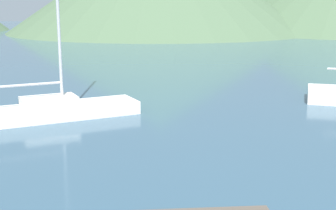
{
  "coord_description": "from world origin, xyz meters",
  "views": [
    {
      "loc": [
        -1.69,
        -1.0,
        4.5
      ],
      "look_at": [
        -0.31,
        14.0,
        1.2
      ],
      "focal_mm": 50.0,
      "sensor_mm": 36.0,
      "label": 1
    }
  ],
  "objects": [
    {
      "name": "sailboat_inner",
      "position": [
        -4.71,
        17.36,
        0.44
      ],
      "size": [
        7.24,
        4.15,
        11.37
      ],
      "rotation": [
        0.0,
        0.0,
        0.36
      ],
      "color": "white",
      "rests_on": "ground_plane"
    }
  ]
}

